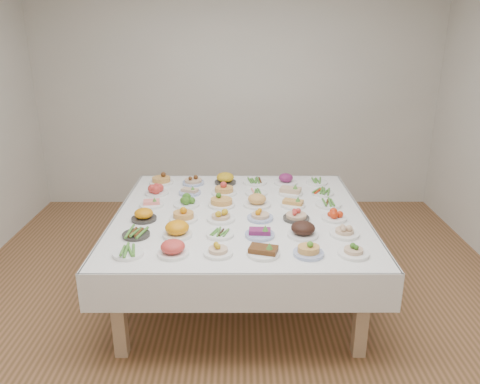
{
  "coord_description": "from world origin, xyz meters",
  "views": [
    {
      "loc": [
        0.03,
        -3.36,
        2.21
      ],
      "look_at": [
        0.04,
        0.4,
        0.88
      ],
      "focal_mm": 35.0,
      "sensor_mm": 36.0,
      "label": 1
    }
  ],
  "objects_px": {
    "display_table": "(240,220)",
    "dish_18": "(152,203)",
    "dish_0": "(128,252)",
    "dish_35": "(317,182)"
  },
  "relations": [
    {
      "from": "dish_18",
      "to": "dish_0",
      "type": "bearing_deg",
      "value": -89.74
    },
    {
      "from": "dish_0",
      "to": "dish_35",
      "type": "relative_size",
      "value": 1.0
    },
    {
      "from": "dish_0",
      "to": "dish_18",
      "type": "bearing_deg",
      "value": 90.26
    },
    {
      "from": "display_table",
      "to": "dish_18",
      "type": "height_order",
      "value": "dish_18"
    },
    {
      "from": "dish_0",
      "to": "dish_18",
      "type": "relative_size",
      "value": 1.02
    },
    {
      "from": "dish_0",
      "to": "dish_35",
      "type": "bearing_deg",
      "value": 45.3
    },
    {
      "from": "dish_0",
      "to": "dish_18",
      "type": "distance_m",
      "value": 0.92
    },
    {
      "from": "display_table",
      "to": "dish_0",
      "type": "bearing_deg",
      "value": -134.76
    },
    {
      "from": "display_table",
      "to": "dish_35",
      "type": "xyz_separation_m",
      "value": [
        0.76,
        0.77,
        0.09
      ]
    },
    {
      "from": "display_table",
      "to": "dish_0",
      "type": "xyz_separation_m",
      "value": [
        -0.76,
        -0.76,
        0.09
      ]
    }
  ]
}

